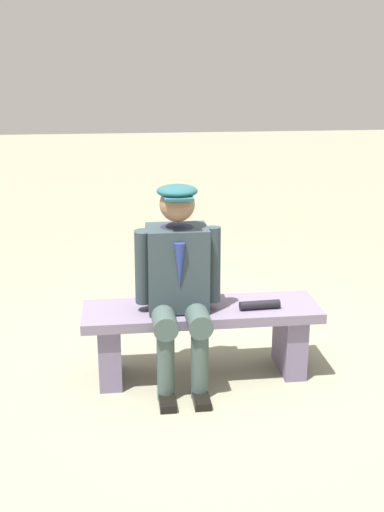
% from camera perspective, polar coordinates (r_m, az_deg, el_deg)
% --- Properties ---
extents(ground_plane, '(30.00, 30.00, 0.00)m').
position_cam_1_polar(ground_plane, '(4.30, 0.84, -10.63)').
color(ground_plane, gray).
extents(bench, '(1.54, 0.45, 0.48)m').
position_cam_1_polar(bench, '(4.16, 0.86, -6.63)').
color(bench, slate).
rests_on(bench, ground).
extents(seated_man, '(0.54, 0.63, 1.30)m').
position_cam_1_polar(seated_man, '(3.93, -1.24, -1.97)').
color(seated_man, '#2F3C42').
rests_on(seated_man, ground).
extents(rolled_magazine, '(0.27, 0.07, 0.06)m').
position_cam_1_polar(rolled_magazine, '(4.08, 6.17, -4.44)').
color(rolled_magazine, black).
rests_on(rolled_magazine, bench).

